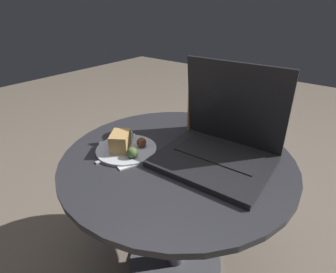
{
  "coord_description": "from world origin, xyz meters",
  "views": [
    {
      "loc": [
        0.4,
        -0.56,
        0.92
      ],
      "look_at": [
        -0.02,
        -0.02,
        0.56
      ],
      "focal_mm": 28.0,
      "sensor_mm": 36.0,
      "label": 1
    }
  ],
  "objects": [
    {
      "name": "beer_glass",
      "position": [
        -0.05,
        0.19,
        0.62
      ],
      "size": [
        0.07,
        0.07,
        0.25
      ],
      "color": "#C6701E",
      "rests_on": "table"
    },
    {
      "name": "table",
      "position": [
        0.0,
        0.0,
        0.38
      ],
      "size": [
        0.7,
        0.7,
        0.49
      ],
      "color": "#515156",
      "rests_on": "ground_plane"
    },
    {
      "name": "ground_plane",
      "position": [
        0.0,
        0.0,
        0.0
      ],
      "size": [
        6.0,
        6.0,
        0.0
      ],
      "primitive_type": "plane",
      "color": "#726656"
    },
    {
      "name": "laptop",
      "position": [
        0.11,
        0.07,
        0.55
      ],
      "size": [
        0.33,
        0.28,
        0.28
      ],
      "color": "#232326",
      "rests_on": "table"
    },
    {
      "name": "napkin",
      "position": [
        -0.14,
        -0.07,
        0.49
      ],
      "size": [
        0.22,
        0.19,
        0.0
      ],
      "color": "white",
      "rests_on": "table"
    },
    {
      "name": "fork",
      "position": [
        -0.12,
        -0.1,
        0.5
      ],
      "size": [
        0.08,
        0.16,
        0.01
      ],
      "color": "silver",
      "rests_on": "table"
    },
    {
      "name": "snack_plate",
      "position": [
        -0.14,
        -0.08,
        0.51
      ],
      "size": [
        0.19,
        0.19,
        0.06
      ],
      "color": "silver",
      "rests_on": "table"
    }
  ]
}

